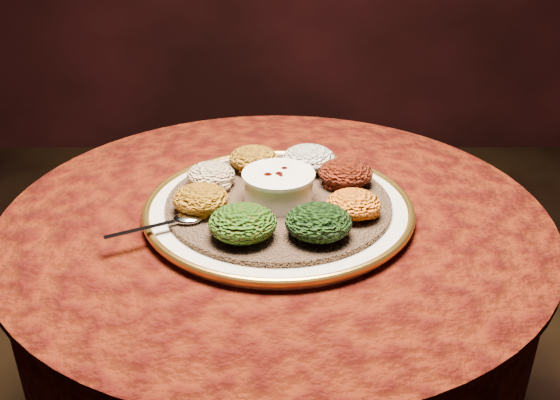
{
  "coord_description": "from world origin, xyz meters",
  "views": [
    {
      "loc": [
        0.01,
        -0.97,
        1.27
      ],
      "look_at": [
        0.01,
        -0.01,
        0.76
      ],
      "focal_mm": 40.0,
      "sensor_mm": 36.0,
      "label": 1
    }
  ],
  "objects": [
    {
      "name": "stew_bowl",
      "position": [
        0.01,
        -0.02,
        0.79
      ],
      "size": [
        0.12,
        0.12,
        0.05
      ],
      "color": "white",
      "rests_on": "injera"
    },
    {
      "name": "portion_kitfo",
      "position": [
        0.13,
        0.04,
        0.79
      ],
      "size": [
        0.1,
        0.09,
        0.05
      ],
      "primitive_type": "ellipsoid",
      "color": "black",
      "rests_on": "injera"
    },
    {
      "name": "table",
      "position": [
        0.0,
        0.0,
        0.55
      ],
      "size": [
        0.96,
        0.96,
        0.73
      ],
      "color": "black",
      "rests_on": "ground"
    },
    {
      "name": "portion_gomen",
      "position": [
        0.07,
        -0.14,
        0.79
      ],
      "size": [
        0.1,
        0.1,
        0.05
      ],
      "primitive_type": "ellipsoid",
      "color": "black",
      "rests_on": "injera"
    },
    {
      "name": "platter",
      "position": [
        0.01,
        -0.02,
        0.75
      ],
      "size": [
        0.58,
        0.58,
        0.02
      ],
      "rotation": [
        0.0,
        0.0,
        0.36
      ],
      "color": "beige",
      "rests_on": "table"
    },
    {
      "name": "portion_shiro",
      "position": [
        -0.04,
        0.11,
        0.78
      ],
      "size": [
        0.09,
        0.09,
        0.04
      ],
      "primitive_type": "ellipsoid",
      "color": "#9F6F13",
      "rests_on": "injera"
    },
    {
      "name": "injera",
      "position": [
        0.01,
        -0.02,
        0.76
      ],
      "size": [
        0.5,
        0.5,
        0.01
      ],
      "primitive_type": "cylinder",
      "rotation": [
        0.0,
        0.0,
        0.36
      ],
      "color": "brown",
      "rests_on": "platter"
    },
    {
      "name": "spoon",
      "position": [
        -0.15,
        -0.09,
        0.77
      ],
      "size": [
        0.15,
        0.08,
        0.01
      ],
      "rotation": [
        0.0,
        0.0,
        -2.68
      ],
      "color": "silver",
      "rests_on": "injera"
    },
    {
      "name": "portion_kik",
      "position": [
        -0.12,
        -0.05,
        0.78
      ],
      "size": [
        0.09,
        0.09,
        0.04
      ],
      "primitive_type": "ellipsoid",
      "color": "#9C5C0D",
      "rests_on": "injera"
    },
    {
      "name": "portion_tikil",
      "position": [
        0.13,
        -0.07,
        0.78
      ],
      "size": [
        0.09,
        0.09,
        0.04
      ],
      "primitive_type": "ellipsoid",
      "color": "#AF710E",
      "rests_on": "injera"
    },
    {
      "name": "portion_timatim",
      "position": [
        -0.12,
        0.04,
        0.78
      ],
      "size": [
        0.09,
        0.08,
        0.04
      ],
      "primitive_type": "ellipsoid",
      "color": "maroon",
      "rests_on": "injera"
    },
    {
      "name": "portion_ayib",
      "position": [
        0.06,
        0.11,
        0.79
      ],
      "size": [
        0.1,
        0.09,
        0.05
      ],
      "primitive_type": "ellipsoid",
      "color": "silver",
      "rests_on": "injera"
    },
    {
      "name": "portion_mixveg",
      "position": [
        -0.05,
        -0.14,
        0.79
      ],
      "size": [
        0.11,
        0.1,
        0.05
      ],
      "primitive_type": "ellipsoid",
      "color": "#9D3A0A",
      "rests_on": "injera"
    }
  ]
}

